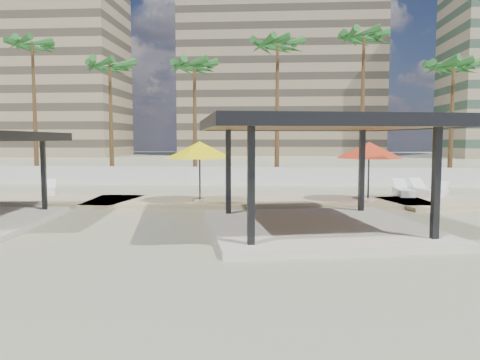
# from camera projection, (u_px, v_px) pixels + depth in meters

# --- Properties ---
(ground) EXTENTS (200.00, 200.00, 0.00)m
(ground) POSITION_uv_depth(u_px,v_px,m) (190.00, 231.00, 15.56)
(ground) COLOR tan
(ground) RESTS_ON ground
(promenade) EXTENTS (44.45, 7.97, 0.24)m
(promenade) POSITION_uv_depth(u_px,v_px,m) (258.00, 200.00, 23.03)
(promenade) COLOR #C6B284
(promenade) RESTS_ON ground
(boundary_wall) EXTENTS (56.00, 0.30, 1.20)m
(boundary_wall) POSITION_uv_depth(u_px,v_px,m) (232.00, 176.00, 31.40)
(boundary_wall) COLOR silver
(boundary_wall) RESTS_ON ground
(building_west) EXTENTS (34.00, 16.00, 32.40)m
(building_west) POSITION_uv_depth(u_px,v_px,m) (27.00, 72.00, 84.77)
(building_west) COLOR #937F60
(building_west) RESTS_ON ground
(building_mid) EXTENTS (38.00, 16.00, 30.40)m
(building_mid) POSITION_uv_depth(u_px,v_px,m) (280.00, 82.00, 91.53)
(building_mid) COLOR #847259
(building_mid) RESTS_ON ground
(pavilion_central) EXTENTS (8.78, 8.78, 3.75)m
(pavilion_central) POSITION_uv_depth(u_px,v_px,m) (317.00, 164.00, 15.54)
(pavilion_central) COLOR beige
(pavilion_central) RESTS_ON ground
(umbrella_b) EXTENTS (4.13, 4.13, 2.79)m
(umbrella_b) POSITION_uv_depth(u_px,v_px,m) (200.00, 150.00, 21.14)
(umbrella_b) COLOR beige
(umbrella_b) RESTS_ON promenade
(umbrella_c) EXTENTS (4.10, 4.10, 2.76)m
(umbrella_c) POSITION_uv_depth(u_px,v_px,m) (369.00, 150.00, 21.62)
(umbrella_c) COLOR beige
(umbrella_c) RESTS_ON promenade
(lounger_a) EXTENTS (1.34, 2.00, 0.72)m
(lounger_a) POSITION_uv_depth(u_px,v_px,m) (50.00, 190.00, 24.76)
(lounger_a) COLOR white
(lounger_a) RESTS_ON promenade
(lounger_b) EXTENTS (1.18, 2.32, 0.84)m
(lounger_b) POSITION_uv_depth(u_px,v_px,m) (425.00, 192.00, 23.97)
(lounger_b) COLOR white
(lounger_b) RESTS_ON promenade
(lounger_c) EXTENTS (0.74, 2.14, 0.80)m
(lounger_c) POSITION_uv_depth(u_px,v_px,m) (403.00, 192.00, 24.05)
(lounger_c) COLOR white
(lounger_c) RESTS_ON promenade
(lounger_d) EXTENTS (1.52, 1.87, 0.70)m
(lounger_d) POSITION_uv_depth(u_px,v_px,m) (438.00, 192.00, 23.91)
(lounger_d) COLOR white
(lounger_d) RESTS_ON promenade
(palm_b) EXTENTS (3.00, 3.00, 10.87)m
(palm_b) POSITION_uv_depth(u_px,v_px,m) (32.00, 50.00, 34.36)
(palm_b) COLOR brown
(palm_b) RESTS_ON ground
(palm_c) EXTENTS (3.00, 3.00, 9.11)m
(palm_c) POSITION_uv_depth(u_px,v_px,m) (110.00, 71.00, 33.49)
(palm_c) COLOR brown
(palm_c) RESTS_ON ground
(palm_d) EXTENTS (3.00, 3.00, 9.16)m
(palm_d) POSITION_uv_depth(u_px,v_px,m) (194.00, 71.00, 33.85)
(palm_d) COLOR brown
(palm_d) RESTS_ON ground
(palm_e) EXTENTS (3.00, 3.00, 10.51)m
(palm_e) POSITION_uv_depth(u_px,v_px,m) (278.00, 51.00, 32.82)
(palm_e) COLOR brown
(palm_e) RESTS_ON ground
(palm_f) EXTENTS (3.00, 3.00, 11.02)m
(palm_f) POSITION_uv_depth(u_px,v_px,m) (364.00, 43.00, 32.55)
(palm_f) COLOR brown
(palm_f) RESTS_ON ground
(palm_g) EXTENTS (3.00, 3.00, 8.86)m
(palm_g) POSITION_uv_depth(u_px,v_px,m) (454.00, 71.00, 31.90)
(palm_g) COLOR brown
(palm_g) RESTS_ON ground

